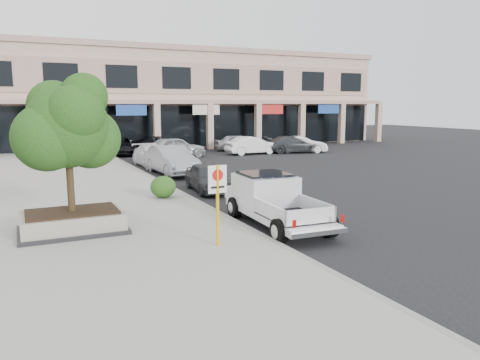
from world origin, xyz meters
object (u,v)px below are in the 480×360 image
object	(u,v)px
pickup_truck	(278,202)
lot_car_d	(162,144)
curb_car_d	(121,146)
curb_car_a	(208,177)
no_parking_sign	(218,194)
lot_car_e	(239,143)
lot_car_f	(302,144)
curb_car_c	(154,156)
planter_tree	(71,127)
curb_car_b	(172,160)
lot_car_a	(175,147)
lot_car_b	(252,145)
planter	(73,222)
lot_car_c	(294,144)

from	to	relation	value
pickup_truck	lot_car_d	xyz separation A→B (m)	(3.53, 26.19, -0.18)
lot_car_d	curb_car_d	bearing A→B (deg)	100.39
curb_car_a	no_parking_sign	bearing A→B (deg)	-104.94
lot_car_e	lot_car_f	bearing A→B (deg)	-121.52
curb_car_c	no_parking_sign	bearing A→B (deg)	-101.12
planter_tree	lot_car_d	world-z (taller)	planter_tree
curb_car_b	lot_car_d	size ratio (longest dim) A/B	1.03
curb_car_a	lot_car_f	distance (m)	19.19
curb_car_a	lot_car_d	distance (m)	19.38
curb_car_c	planter_tree	bearing A→B (deg)	-114.94
lot_car_a	lot_car_d	xyz separation A→B (m)	(0.43, 5.14, -0.14)
curb_car_b	lot_car_a	distance (m)	8.46
planter_tree	lot_car_f	size ratio (longest dim) A/B	0.95
curb_car_a	lot_car_d	xyz separation A→B (m)	(3.23, 19.11, 0.01)
lot_car_b	curb_car_a	bearing A→B (deg)	145.14
planter	lot_car_c	bearing A→B (deg)	43.53
no_parking_sign	curb_car_b	bearing A→B (deg)	77.65
pickup_truck	lot_car_b	xyz separation A→B (m)	(9.71, 21.00, -0.13)
curb_car_d	lot_car_a	world-z (taller)	lot_car_a
lot_car_b	lot_car_e	distance (m)	3.18
no_parking_sign	lot_car_a	distance (m)	23.41
curb_car_a	curb_car_d	bearing A→B (deg)	96.55
pickup_truck	lot_car_f	distance (m)	24.80
planter	curb_car_a	xyz separation A→B (m)	(6.69, 5.39, 0.19)
lot_car_b	lot_car_c	bearing A→B (deg)	-97.77
planter	lot_car_d	xyz separation A→B (m)	(9.93, 24.49, 0.20)
curb_car_b	lot_car_c	xyz separation A→B (m)	(13.09, 7.49, -0.12)
curb_car_b	lot_car_b	world-z (taller)	curb_car_b
curb_car_d	lot_car_b	world-z (taller)	lot_car_b
lot_car_a	curb_car_c	bearing A→B (deg)	134.25
pickup_truck	curb_car_b	xyz separation A→B (m)	(0.35, 13.05, -0.02)
curb_car_b	lot_car_f	distance (m)	15.62
planter_tree	curb_car_c	bearing A→B (deg)	66.47
lot_car_b	lot_car_d	world-z (taller)	lot_car_b
planter	lot_car_f	xyz separation A→B (m)	(20.55, 18.66, 0.22)
planter_tree	lot_car_f	bearing A→B (deg)	42.19
curb_car_b	lot_car_a	xyz separation A→B (m)	(2.75, 8.00, -0.01)
no_parking_sign	lot_car_b	distance (m)	25.86
no_parking_sign	lot_car_a	xyz separation A→B (m)	(5.95, 22.63, -0.81)
pickup_truck	lot_car_c	xyz separation A→B (m)	(13.45, 20.55, -0.14)
curb_car_c	lot_car_c	xyz separation A→B (m)	(13.12, 3.58, 0.01)
curb_car_d	planter	bearing A→B (deg)	-96.98
pickup_truck	curb_car_a	size ratio (longest dim) A/B	1.39
planter_tree	lot_car_e	distance (m)	27.76
planter_tree	curb_car_b	bearing A→B (deg)	59.44
planter_tree	lot_car_b	distance (m)	25.08
pickup_truck	lot_car_c	bearing A→B (deg)	59.58
curb_car_b	lot_car_c	world-z (taller)	curb_car_b
no_parking_sign	lot_car_d	world-z (taller)	no_parking_sign
lot_car_d	lot_car_e	size ratio (longest dim) A/B	1.15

